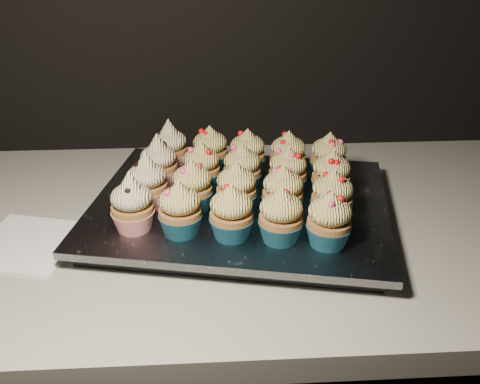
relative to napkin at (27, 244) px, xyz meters
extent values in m
cube|color=beige|center=(0.20, 0.07, -0.02)|extent=(2.44, 0.64, 0.04)
cube|color=white|center=(0.00, 0.00, 0.00)|extent=(0.18, 0.18, 0.00)
cube|color=black|center=(0.33, 0.06, 0.01)|extent=(0.49, 0.41, 0.02)
cube|color=silver|center=(0.33, 0.06, 0.03)|extent=(0.53, 0.45, 0.01)
cone|color=red|center=(0.17, -0.02, 0.05)|extent=(0.06, 0.06, 0.03)
ellipsoid|color=beige|center=(0.17, -0.02, 0.09)|extent=(0.06, 0.06, 0.04)
cone|color=beige|center=(0.17, -0.02, 0.11)|extent=(0.03, 0.03, 0.03)
cone|color=#165169|center=(0.24, -0.03, 0.05)|extent=(0.06, 0.06, 0.03)
ellipsoid|color=#E9CF76|center=(0.24, -0.03, 0.09)|extent=(0.06, 0.06, 0.04)
cone|color=#E9CF76|center=(0.24, -0.03, 0.11)|extent=(0.03, 0.03, 0.02)
cone|color=#165169|center=(0.31, -0.05, 0.05)|extent=(0.06, 0.06, 0.03)
ellipsoid|color=#E9CF76|center=(0.31, -0.05, 0.09)|extent=(0.06, 0.06, 0.04)
cone|color=#E9CF76|center=(0.31, -0.05, 0.11)|extent=(0.03, 0.03, 0.02)
cone|color=#165169|center=(0.38, -0.06, 0.05)|extent=(0.06, 0.06, 0.03)
ellipsoid|color=#E9CF76|center=(0.38, -0.06, 0.09)|extent=(0.06, 0.06, 0.04)
cone|color=#E9CF76|center=(0.38, -0.06, 0.11)|extent=(0.03, 0.03, 0.02)
cone|color=#165169|center=(0.44, -0.07, 0.05)|extent=(0.06, 0.06, 0.03)
ellipsoid|color=#E9CF76|center=(0.44, -0.07, 0.09)|extent=(0.06, 0.06, 0.04)
cone|color=#E9CF76|center=(0.44, -0.07, 0.11)|extent=(0.03, 0.03, 0.02)
cone|color=red|center=(0.18, 0.05, 0.05)|extent=(0.06, 0.06, 0.03)
ellipsoid|color=beige|center=(0.18, 0.05, 0.09)|extent=(0.06, 0.06, 0.04)
cone|color=beige|center=(0.18, 0.05, 0.11)|extent=(0.03, 0.03, 0.03)
cone|color=#165169|center=(0.25, 0.04, 0.05)|extent=(0.06, 0.06, 0.03)
ellipsoid|color=#E9CF76|center=(0.25, 0.04, 0.09)|extent=(0.06, 0.06, 0.04)
cone|color=#E9CF76|center=(0.25, 0.04, 0.11)|extent=(0.03, 0.03, 0.02)
cone|color=#165169|center=(0.32, 0.03, 0.05)|extent=(0.06, 0.06, 0.03)
ellipsoid|color=#E9CF76|center=(0.32, 0.03, 0.09)|extent=(0.06, 0.06, 0.04)
cone|color=#E9CF76|center=(0.32, 0.03, 0.11)|extent=(0.03, 0.03, 0.02)
cone|color=#165169|center=(0.39, 0.01, 0.05)|extent=(0.06, 0.06, 0.03)
ellipsoid|color=#E9CF76|center=(0.39, 0.01, 0.09)|extent=(0.06, 0.06, 0.04)
cone|color=#E9CF76|center=(0.39, 0.01, 0.11)|extent=(0.03, 0.03, 0.02)
cone|color=#165169|center=(0.46, -0.01, 0.05)|extent=(0.06, 0.06, 0.03)
ellipsoid|color=#E9CF76|center=(0.46, -0.01, 0.09)|extent=(0.06, 0.06, 0.04)
cone|color=#E9CF76|center=(0.46, -0.01, 0.11)|extent=(0.03, 0.03, 0.02)
cone|color=red|center=(0.19, 0.12, 0.05)|extent=(0.06, 0.06, 0.03)
ellipsoid|color=beige|center=(0.19, 0.12, 0.09)|extent=(0.06, 0.06, 0.04)
cone|color=beige|center=(0.19, 0.12, 0.11)|extent=(0.03, 0.03, 0.03)
cone|color=#165169|center=(0.27, 0.11, 0.05)|extent=(0.06, 0.06, 0.03)
ellipsoid|color=#E9CF76|center=(0.27, 0.11, 0.09)|extent=(0.06, 0.06, 0.04)
cone|color=#E9CF76|center=(0.27, 0.11, 0.11)|extent=(0.03, 0.03, 0.02)
cone|color=#165169|center=(0.33, 0.10, 0.05)|extent=(0.06, 0.06, 0.03)
ellipsoid|color=#E9CF76|center=(0.33, 0.10, 0.09)|extent=(0.06, 0.06, 0.04)
cone|color=#E9CF76|center=(0.33, 0.10, 0.11)|extent=(0.03, 0.03, 0.02)
cone|color=#165169|center=(0.41, 0.08, 0.05)|extent=(0.06, 0.06, 0.03)
ellipsoid|color=#E9CF76|center=(0.41, 0.08, 0.09)|extent=(0.06, 0.06, 0.04)
cone|color=#E9CF76|center=(0.41, 0.08, 0.11)|extent=(0.03, 0.03, 0.02)
cone|color=#165169|center=(0.48, 0.06, 0.05)|extent=(0.06, 0.06, 0.03)
ellipsoid|color=#E9CF76|center=(0.48, 0.06, 0.09)|extent=(0.06, 0.06, 0.04)
cone|color=#E9CF76|center=(0.48, 0.06, 0.11)|extent=(0.03, 0.03, 0.02)
cone|color=red|center=(0.21, 0.19, 0.05)|extent=(0.06, 0.06, 0.03)
ellipsoid|color=beige|center=(0.21, 0.19, 0.09)|extent=(0.06, 0.06, 0.04)
cone|color=beige|center=(0.21, 0.19, 0.11)|extent=(0.03, 0.03, 0.03)
cone|color=#165169|center=(0.28, 0.18, 0.05)|extent=(0.06, 0.06, 0.03)
ellipsoid|color=#E9CF76|center=(0.28, 0.18, 0.09)|extent=(0.06, 0.06, 0.04)
cone|color=#E9CF76|center=(0.28, 0.18, 0.11)|extent=(0.03, 0.03, 0.02)
cone|color=#165169|center=(0.35, 0.16, 0.05)|extent=(0.06, 0.06, 0.03)
ellipsoid|color=#E9CF76|center=(0.35, 0.16, 0.09)|extent=(0.06, 0.06, 0.04)
cone|color=#E9CF76|center=(0.35, 0.16, 0.11)|extent=(0.03, 0.03, 0.02)
cone|color=#165169|center=(0.42, 0.15, 0.05)|extent=(0.06, 0.06, 0.03)
ellipsoid|color=#E9CF76|center=(0.42, 0.15, 0.09)|extent=(0.06, 0.06, 0.04)
cone|color=#E9CF76|center=(0.42, 0.15, 0.11)|extent=(0.03, 0.03, 0.02)
cone|color=#165169|center=(0.49, 0.14, 0.05)|extent=(0.06, 0.06, 0.03)
ellipsoid|color=#E9CF76|center=(0.49, 0.14, 0.09)|extent=(0.06, 0.06, 0.04)
cone|color=#E9CF76|center=(0.49, 0.14, 0.11)|extent=(0.03, 0.03, 0.02)
camera|label=1|loc=(0.28, -0.70, 0.45)|focal=40.00mm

